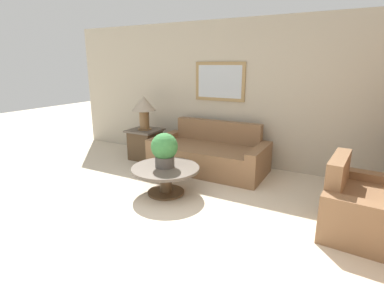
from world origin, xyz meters
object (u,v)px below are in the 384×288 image
armchair (365,208)px  table_lamp (144,107)px  side_table (145,144)px  potted_plant_on_table (164,149)px  couch_main (209,155)px  coffee_table (166,174)px

armchair → table_lamp: 3.99m
armchair → side_table: (-3.80, 0.98, 0.03)m
side_table → potted_plant_on_table: (1.26, -1.19, 0.36)m
side_table → armchair: bearing=-14.5°
armchair → couch_main: bearing=72.1°
side_table → potted_plant_on_table: bearing=-43.4°
couch_main → side_table: couch_main is taller
table_lamp → armchair: bearing=-14.5°
potted_plant_on_table → table_lamp: bearing=136.6°
couch_main → potted_plant_on_table: 1.28m
potted_plant_on_table → coffee_table: bearing=-38.7°
coffee_table → armchair: bearing=5.2°
armchair → potted_plant_on_table: size_ratio=2.46×
coffee_table → side_table: (-1.28, 1.21, 0.01)m
coffee_table → table_lamp: bearing=136.6°
couch_main → armchair: (2.40, -1.00, 0.00)m
side_table → coffee_table: bearing=-43.4°
couch_main → table_lamp: table_lamp is taller
side_table → table_lamp: (-0.00, 0.00, 0.74)m
coffee_table → table_lamp: 1.91m
couch_main → table_lamp: 1.59m
coffee_table → potted_plant_on_table: bearing=141.3°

